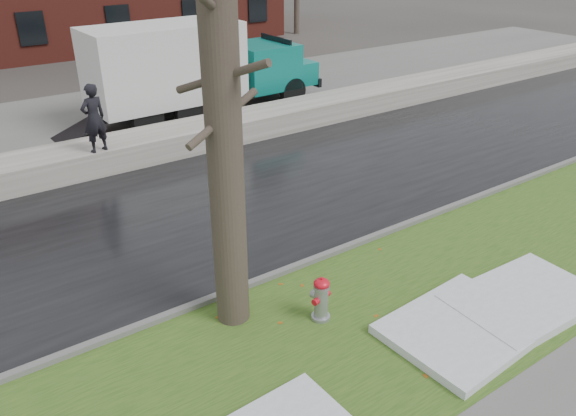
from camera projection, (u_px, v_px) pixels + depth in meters
ground at (346, 284)px, 11.10m from camera, size 120.00×120.00×0.00m
verge at (391, 316)px, 10.18m from camera, size 60.00×4.50×0.04m
road at (233, 202)px, 14.39m from camera, size 60.00×7.00×0.03m
parking_lot at (118, 118)px, 20.62m from camera, size 60.00×9.00×0.03m
curb at (316, 259)px, 11.81m from camera, size 60.00×0.15×0.14m
snowbank at (165, 142)px, 17.31m from camera, size 60.00×1.60×0.75m
fire_hydrant at (321, 297)px, 9.89m from camera, size 0.43×0.40×0.87m
tree at (223, 123)px, 8.51m from camera, size 1.47×1.71×7.22m
box_truck at (193, 67)px, 20.15m from camera, size 10.20×2.65×3.39m
worker at (94, 118)px, 15.16m from camera, size 0.78×0.60×1.90m
snow_patch_near at (463, 328)px, 9.71m from camera, size 2.70×2.14×0.16m
snow_patch_side at (524, 299)px, 10.45m from camera, size 2.87×1.90×0.18m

